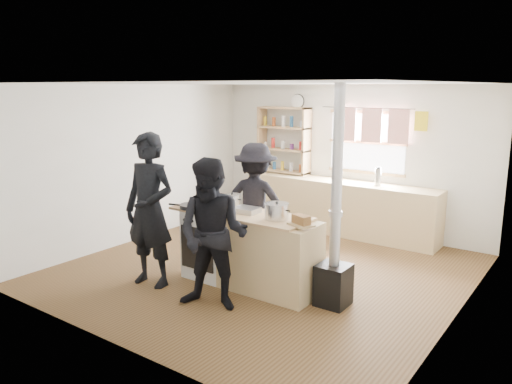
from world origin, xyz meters
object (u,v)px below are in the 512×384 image
person_far (255,202)px  stockpot_stove (232,200)px  roast_tray (246,210)px  person_near_right (213,235)px  person_near_left (150,210)px  bread_board (301,221)px  stockpot_counter (277,211)px  cooking_island (249,250)px  thermos (378,177)px  skillet_greens (192,206)px  flue_heater (334,250)px

person_far → stockpot_stove: bearing=79.6°
roast_tray → person_near_right: (0.12, -0.78, -0.11)m
roast_tray → person_near_left: bearing=-143.8°
bread_board → person_far: size_ratio=0.20×
stockpot_counter → person_far: person_far is taller
cooking_island → person_near_left: person_near_left is taller
stockpot_counter → person_near_left: person_near_left is taller
person_near_left → person_far: size_ratio=1.14×
thermos → person_near_left: 3.78m
person_near_left → skillet_greens: bearing=54.8°
roast_tray → person_near_left: person_near_left is taller
cooking_island → skillet_greens: 0.94m
stockpot_counter → person_near_right: 0.83m
stockpot_stove → stockpot_counter: bearing=-14.9°
roast_tray → person_far: (-0.46, 0.83, -0.12)m
stockpot_stove → roast_tray: bearing=-25.6°
bread_board → person_far: 1.62m
flue_heater → person_far: size_ratio=1.48×
skillet_greens → stockpot_counter: stockpot_counter is taller
stockpot_counter → flue_heater: flue_heater is taller
skillet_greens → bread_board: (1.56, 0.11, 0.02)m
stockpot_counter → person_far: size_ratio=0.17×
skillet_greens → person_far: bearing=76.7°
skillet_greens → person_near_right: size_ratio=0.23×
person_far → cooking_island: bearing=102.3°
flue_heater → person_far: 1.83m
thermos → skillet_greens: (-1.31, -2.96, -0.08)m
roast_tray → person_far: size_ratio=0.19×
flue_heater → person_near_right: flue_heater is taller
stockpot_stove → thermos: bearing=69.5°
bread_board → person_near_right: (-0.73, -0.67, -0.13)m
stockpot_counter → thermos: bearing=87.6°
bread_board → person_near_left: size_ratio=0.17×
skillet_greens → stockpot_stove: bearing=48.6°
roast_tray → flue_heater: 1.23m
stockpot_counter → bread_board: size_ratio=0.87×
stockpot_stove → stockpot_counter: size_ratio=0.75×
bread_board → person_near_right: bearing=-137.7°
thermos → stockpot_counter: (-0.12, -2.79, -0.01)m
flue_heater → person_near_left: size_ratio=1.30×
stockpot_stove → bread_board: size_ratio=0.66×
flue_heater → stockpot_counter: bearing=-171.2°
person_far → bread_board: bearing=125.2°
thermos → stockpot_stove: (-0.96, -2.56, -0.03)m
cooking_island → person_far: 1.08m
person_far → stockpot_counter: bearing=117.9°
stockpot_stove → bread_board: (1.21, -0.29, -0.03)m
stockpot_stove → person_near_right: person_near_right is taller
person_near_left → cooking_island: bearing=26.0°
skillet_greens → bread_board: bearing=3.9°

